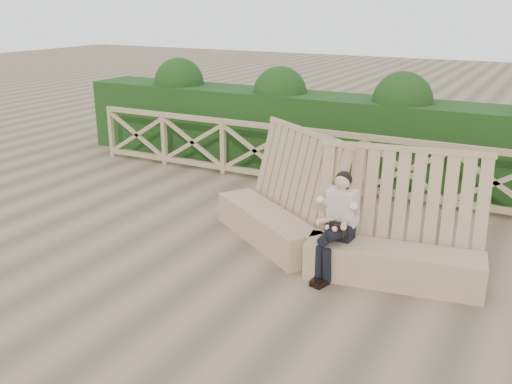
% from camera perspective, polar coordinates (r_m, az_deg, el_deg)
% --- Properties ---
extents(ground, '(60.00, 60.00, 0.00)m').
position_cam_1_polar(ground, '(7.52, -3.27, -7.07)').
color(ground, brown).
rests_on(ground, ground).
extents(bench, '(4.00, 1.82, 1.58)m').
position_cam_1_polar(bench, '(7.54, 7.28, -3.81)').
color(bench, '#9D795A').
rests_on(bench, ground).
extents(woman, '(0.37, 0.77, 1.31)m').
position_cam_1_polar(woman, '(7.02, 8.20, -2.81)').
color(woman, black).
rests_on(woman, ground).
extents(guardrail, '(10.10, 0.09, 1.10)m').
position_cam_1_polar(guardrail, '(10.29, 6.91, 3.21)').
color(guardrail, '#978058').
rests_on(guardrail, ground).
extents(hedge, '(12.00, 1.20, 1.50)m').
position_cam_1_polar(hedge, '(11.33, 9.21, 5.55)').
color(hedge, black).
rests_on(hedge, ground).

